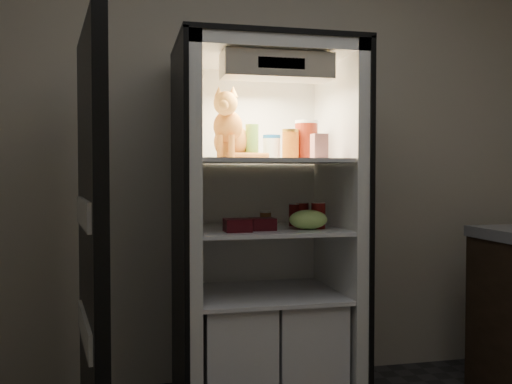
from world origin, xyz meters
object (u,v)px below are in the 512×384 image
grape_bag (308,220)px  soda_can_a (295,215)px  soda_can_b (302,214)px  berry_box_right (262,224)px  condiment_jar (266,219)px  mayo_tub (272,147)px  refrigerator (263,255)px  soda_can_c (318,215)px  tabby_cat (230,133)px  berry_box_left (237,225)px  salsa_jar (290,144)px  cream_carton (319,146)px  pepper_jar (306,140)px  parmesan_shaker (252,142)px

grape_bag → soda_can_a: bearing=93.7°
soda_can_b → berry_box_right: bearing=-147.9°
condiment_jar → berry_box_right: 0.18m
mayo_tub → condiment_jar: (-0.04, -0.04, -0.37)m
refrigerator → soda_can_c: size_ratio=14.18×
tabby_cat → mayo_tub: bearing=33.6°
soda_can_b → berry_box_right: size_ratio=1.05×
berry_box_left → condiment_jar: bearing=48.7°
salsa_jar → berry_box_left: 0.53m
cream_carton → soda_can_a: cream_carton is taller
salsa_jar → condiment_jar: bearing=156.5°
grape_bag → condiment_jar: bearing=132.5°
soda_can_b → grape_bag: soda_can_b is taller
pepper_jar → soda_can_a: bearing=162.0°
soda_can_b → grape_bag: (-0.03, -0.18, -0.01)m
soda_can_b → cream_carton: bearing=-84.1°
condiment_jar → grape_bag: 0.25m
pepper_jar → berry_box_right: 0.53m
refrigerator → tabby_cat: 0.66m
soda_can_c → berry_box_left: bearing=-172.3°
grape_bag → mayo_tub: bearing=119.5°
berry_box_right → condiment_jar: bearing=71.0°
berry_box_left → grape_bag: bearing=4.9°
mayo_tub → salsa_jar: size_ratio=0.84×
refrigerator → cream_carton: bearing=-42.4°
grape_bag → berry_box_left: (-0.36, -0.03, -0.02)m
mayo_tub → salsa_jar: bearing=-50.5°
condiment_jar → berry_box_left: condiment_jar is taller
pepper_jar → soda_can_b: (-0.02, 0.01, -0.39)m
grape_bag → soda_can_b: bearing=81.8°
pepper_jar → soda_can_c: 0.41m
parmesan_shaker → soda_can_c: size_ratio=1.33×
mayo_tub → condiment_jar: mayo_tub is taller
grape_bag → salsa_jar: bearing=111.4°
soda_can_a → condiment_jar: (-0.16, -0.00, -0.02)m
soda_can_a → grape_bag: soda_can_a is taller
salsa_jar → berry_box_right: bearing=-146.9°
tabby_cat → pepper_jar: tabby_cat is taller
berry_box_left → salsa_jar: bearing=28.2°
tabby_cat → grape_bag: (0.36, -0.18, -0.44)m
soda_can_c → soda_can_b: bearing=102.8°
cream_carton → berry_box_right: 0.47m
cream_carton → berry_box_right: cream_carton is taller
soda_can_a → soda_can_c: (0.07, -0.16, 0.01)m
parmesan_shaker → pepper_jar: (0.29, 0.01, 0.01)m
parmesan_shaker → condiment_jar: parmesan_shaker is taller
pepper_jar → berry_box_left: bearing=-153.6°
refrigerator → berry_box_left: 0.33m
soda_can_c → condiment_jar: soda_can_c is taller
soda_can_a → soda_can_b: soda_can_b is taller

